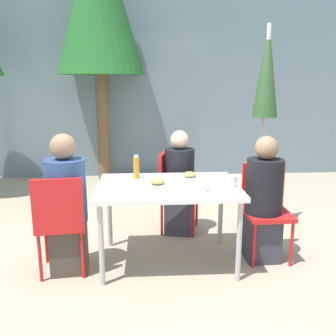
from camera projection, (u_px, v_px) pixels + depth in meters
The scene contains 15 objects.
ground_plane at pixel (168, 261), 3.44m from camera, with size 24.00×24.00×0.00m, color tan.
building_facade at pixel (155, 88), 6.38m from camera, with size 10.00×0.20×3.00m.
dining_table at pixel (168, 191), 3.29m from camera, with size 1.23×0.87×0.73m.
chair_left at pixel (60, 218), 3.09m from camera, with size 0.44×0.44×0.87m.
person_left at pixel (67, 208), 3.17m from camera, with size 0.34×0.34×1.20m.
chair_right at pixel (266, 203), 3.47m from camera, with size 0.40×0.40×0.87m.
person_right at pixel (263, 202), 3.38m from camera, with size 0.33×0.33×1.15m.
chair_far at pixel (173, 185), 4.06m from camera, with size 0.48×0.48×0.87m.
person_far at pixel (179, 185), 4.00m from camera, with size 0.34×0.34×1.12m.
closed_umbrella at pixel (266, 90), 3.83m from camera, with size 0.36×0.36×2.17m.
plate_0 at pixel (157, 183), 3.24m from camera, with size 0.24×0.24×0.07m.
plate_1 at pixel (190, 176), 3.49m from camera, with size 0.22×0.22×0.06m.
bottle at pixel (136, 167), 3.47m from camera, with size 0.06×0.06×0.22m.
drinking_cup at pixel (232, 182), 3.19m from camera, with size 0.07×0.07×0.09m.
salad_bowl at pixel (197, 187), 3.09m from camera, with size 0.18×0.18×0.06m.
Camera 1 is at (-0.20, -3.15, 1.61)m, focal length 40.00 mm.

